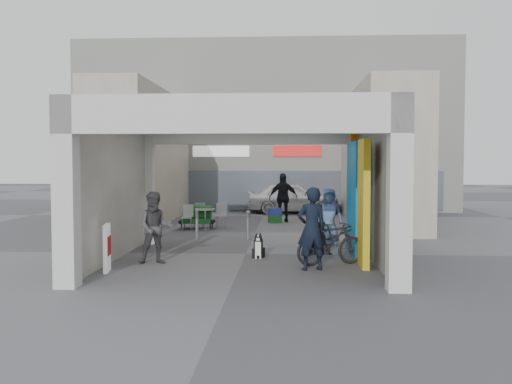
# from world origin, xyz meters

# --- Properties ---
(ground) EXTENTS (90.00, 90.00, 0.00)m
(ground) POSITION_xyz_m (0.00, 0.00, 0.00)
(ground) COLOR #5C5C61
(ground) RESTS_ON ground
(arcade_canopy) EXTENTS (6.40, 6.45, 6.40)m
(arcade_canopy) POSITION_xyz_m (0.54, -0.82, 2.30)
(arcade_canopy) COLOR silver
(arcade_canopy) RESTS_ON ground
(far_building) EXTENTS (18.00, 4.08, 8.00)m
(far_building) POSITION_xyz_m (-0.00, 13.99, 3.99)
(far_building) COLOR silver
(far_building) RESTS_ON ground
(plaza_bldg_left) EXTENTS (2.00, 9.00, 5.00)m
(plaza_bldg_left) POSITION_xyz_m (-4.50, 7.50, 2.50)
(plaza_bldg_left) COLOR beige
(plaza_bldg_left) RESTS_ON ground
(plaza_bldg_right) EXTENTS (2.00, 9.00, 5.00)m
(plaza_bldg_right) POSITION_xyz_m (4.50, 7.50, 2.50)
(plaza_bldg_right) COLOR beige
(plaza_bldg_right) RESTS_ON ground
(bollard_left) EXTENTS (0.09, 0.09, 0.90)m
(bollard_left) POSITION_xyz_m (-1.63, 2.51, 0.45)
(bollard_left) COLOR #96999F
(bollard_left) RESTS_ON ground
(bollard_center) EXTENTS (0.09, 0.09, 0.85)m
(bollard_center) POSITION_xyz_m (-0.11, 2.44, 0.43)
(bollard_center) COLOR #96999F
(bollard_center) RESTS_ON ground
(bollard_right) EXTENTS (0.09, 0.09, 0.91)m
(bollard_right) POSITION_xyz_m (1.72, 2.30, 0.46)
(bollard_right) COLOR #96999F
(bollard_right) RESTS_ON ground
(advert_board_near) EXTENTS (0.18, 0.56, 1.00)m
(advert_board_near) POSITION_xyz_m (-2.75, -2.48, 0.51)
(advert_board_near) COLOR silver
(advert_board_near) RESTS_ON ground
(advert_board_far) EXTENTS (0.11, 0.55, 1.00)m
(advert_board_far) POSITION_xyz_m (-2.75, 1.74, 0.51)
(advert_board_far) COLOR silver
(advert_board_far) RESTS_ON ground
(cafe_set) EXTENTS (1.43, 1.15, 0.86)m
(cafe_set) POSITION_xyz_m (-1.86, 5.29, 0.31)
(cafe_set) COLOR #A9A9AE
(cafe_set) RESTS_ON ground
(produce_stand) EXTENTS (1.18, 0.64, 0.78)m
(produce_stand) POSITION_xyz_m (-2.07, 5.26, 0.31)
(produce_stand) COLOR black
(produce_stand) RESTS_ON ground
(crate_stack) EXTENTS (0.54, 0.49, 0.56)m
(crate_stack) POSITION_xyz_m (0.58, 7.35, 0.28)
(crate_stack) COLOR #1A5E26
(crate_stack) RESTS_ON ground
(border_collie) EXTENTS (0.23, 0.45, 0.62)m
(border_collie) POSITION_xyz_m (0.34, -0.64, 0.25)
(border_collie) COLOR black
(border_collie) RESTS_ON ground
(man_with_dog) EXTENTS (0.74, 0.60, 1.77)m
(man_with_dog) POSITION_xyz_m (1.54, -2.07, 0.88)
(man_with_dog) COLOR black
(man_with_dog) RESTS_ON ground
(man_back_turned) EXTENTS (0.92, 0.79, 1.63)m
(man_back_turned) POSITION_xyz_m (-1.94, -1.50, 0.82)
(man_back_turned) COLOR #434245
(man_back_turned) RESTS_ON ground
(man_elderly) EXTENTS (0.78, 0.52, 1.58)m
(man_elderly) POSITION_xyz_m (2.19, 1.70, 0.79)
(man_elderly) COLOR #5A75B0
(man_elderly) RESTS_ON ground
(man_crates) EXTENTS (1.13, 0.53, 1.88)m
(man_crates) POSITION_xyz_m (0.90, 7.66, 0.94)
(man_crates) COLOR black
(man_crates) RESTS_ON ground
(bicycle_front) EXTENTS (2.05, 1.38, 1.02)m
(bicycle_front) POSITION_xyz_m (2.30, 0.13, 0.51)
(bicycle_front) COLOR black
(bicycle_front) RESTS_ON ground
(bicycle_rear) EXTENTS (1.69, 1.03, 0.98)m
(bicycle_rear) POSITION_xyz_m (2.00, -1.46, 0.49)
(bicycle_rear) COLOR black
(bicycle_rear) RESTS_ON ground
(white_van) EXTENTS (4.11, 1.68, 1.39)m
(white_van) POSITION_xyz_m (1.32, 11.50, 0.70)
(white_van) COLOR silver
(white_van) RESTS_ON ground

